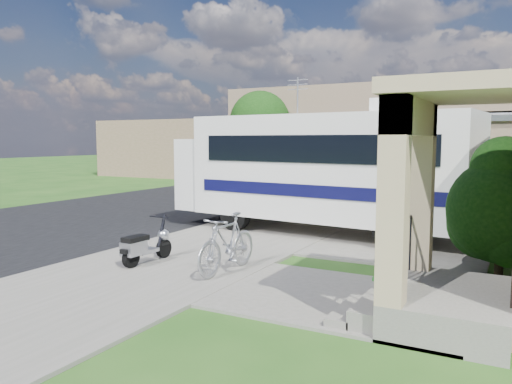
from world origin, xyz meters
The scene contains 18 objects.
ground centered at (0.00, 0.00, 0.00)m, with size 120.00×120.00×0.00m, color #1C4713.
street_slab centered at (-7.50, 10.00, 0.01)m, with size 9.00×80.00×0.02m, color black.
sidewalk_slab centered at (-1.00, 10.00, 0.03)m, with size 4.00×80.00×0.06m, color #615F57.
driveway_slab centered at (1.50, 4.50, 0.03)m, with size 7.00×6.00×0.05m, color #615F57.
walk_slab centered at (3.00, -1.00, 0.03)m, with size 4.00×3.00×0.05m, color #615F57.
warehouse centered at (0.00, 13.97, 1.99)m, with size 12.50×8.40×5.04m.
distant_bldg_far centered at (-17.00, 22.00, 2.00)m, with size 10.00×8.00×4.00m, color brown.
distant_bldg_near centered at (-15.00, 34.00, 1.60)m, with size 8.00×7.00×3.20m, color #77624A.
street_tree_a centered at (-3.70, 9.05, 3.25)m, with size 2.44×2.40×4.58m.
street_tree_b centered at (-3.70, 19.05, 3.39)m, with size 2.44×2.40×4.73m.
street_tree_c centered at (-3.70, 28.05, 3.10)m, with size 2.44×2.40×4.42m.
motorhome centered at (0.53, 4.44, 1.86)m, with size 8.67×3.41×4.34m.
shrub centered at (5.27, 1.73, 1.39)m, with size 2.21×2.11×2.71m.
scooter centered at (-1.37, -0.82, 0.43)m, with size 0.51×1.45×0.95m.
bicycle centered at (0.51, -0.57, 0.57)m, with size 0.54×1.90×1.14m, color #A4A5AC.
pickup_truck centered at (-6.24, 12.76, 0.78)m, with size 2.58×5.61×1.56m, color silver.
van centered at (-6.55, 20.56, 0.93)m, with size 2.60×6.39×1.85m, color silver.
garden_hose centered at (3.41, -0.04, 0.08)m, with size 0.35×0.35×0.16m, color #167019.
Camera 1 is at (5.51, -8.74, 2.64)m, focal length 35.00 mm.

